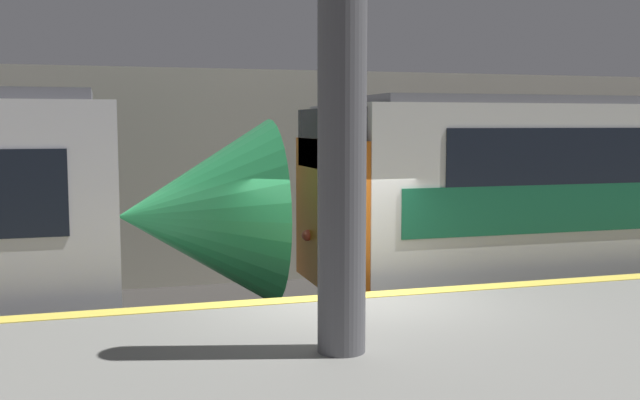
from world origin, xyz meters
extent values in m
plane|color=#33302D|center=(0.00, 0.00, 0.00)|extent=(120.00, 120.00, 0.00)
cube|color=slate|center=(0.00, -2.05, 0.56)|extent=(40.00, 4.09, 1.13)
cube|color=#EAD14C|center=(0.00, -0.15, 1.13)|extent=(40.00, 0.30, 0.01)
cube|color=#B2AD9E|center=(0.00, 6.29, 2.16)|extent=(50.00, 0.15, 4.33)
cylinder|color=#56565B|center=(-0.74, -2.22, 2.98)|extent=(0.45, 0.45, 3.71)
cone|color=#238447|center=(-1.54, 2.19, 1.93)|extent=(2.20, 2.76, 2.76)
sphere|color=#F2EFCC|center=(-0.59, 2.19, 1.50)|extent=(0.20, 0.20, 0.20)
cube|color=orange|center=(0.49, 2.19, 1.84)|extent=(0.25, 3.02, 2.32)
cube|color=black|center=(0.49, 2.19, 3.00)|extent=(0.25, 2.71, 0.93)
sphere|color=#EA4C42|center=(0.33, 1.50, 1.44)|extent=(0.18, 0.18, 0.18)
sphere|color=#EA4C42|center=(0.33, 2.88, 1.44)|extent=(0.18, 0.18, 0.18)
camera|label=1|loc=(-2.84, -8.67, 3.24)|focal=42.00mm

